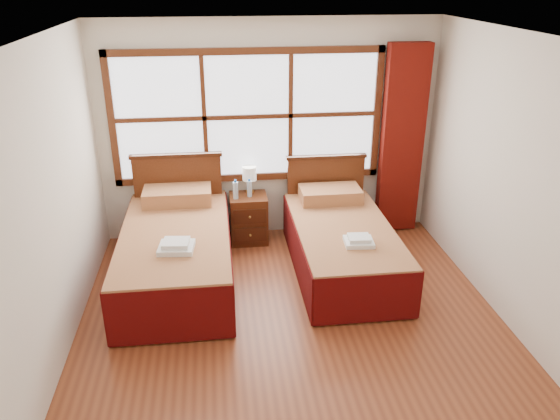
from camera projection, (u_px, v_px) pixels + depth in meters
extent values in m
plane|color=brown|center=(296.00, 337.00, 4.96)|extent=(4.50, 4.50, 0.00)
plane|color=white|center=(300.00, 40.00, 3.91)|extent=(4.50, 4.50, 0.00)
plane|color=silver|center=(269.00, 132.00, 6.48)|extent=(4.00, 0.00, 4.00)
plane|color=silver|center=(42.00, 219.00, 4.21)|extent=(0.00, 4.50, 4.50)
plane|color=silver|center=(529.00, 195.00, 4.66)|extent=(0.00, 4.50, 4.50)
cube|color=white|center=(248.00, 116.00, 6.34)|extent=(3.00, 0.02, 1.40)
cube|color=#502511|center=(249.00, 177.00, 6.62)|extent=(3.16, 0.06, 0.08)
cube|color=#502511|center=(246.00, 51.00, 6.02)|extent=(3.16, 0.06, 0.08)
cube|color=#502511|center=(112.00, 121.00, 6.15)|extent=(0.08, 0.06, 1.56)
cube|color=#502511|center=(377.00, 113.00, 6.50)|extent=(0.08, 0.06, 1.56)
cube|color=#502511|center=(204.00, 118.00, 6.27)|extent=(0.05, 0.05, 1.40)
cube|color=#502511|center=(291.00, 116.00, 6.38)|extent=(0.05, 0.05, 1.40)
cube|color=#502511|center=(248.00, 117.00, 6.32)|extent=(3.00, 0.05, 0.05)
cube|color=maroon|center=(402.00, 141.00, 6.58)|extent=(0.50, 0.16, 2.30)
cube|color=#3B1A0C|center=(178.00, 268.00, 5.80)|extent=(0.99, 1.97, 0.32)
cube|color=maroon|center=(175.00, 243.00, 5.68)|extent=(1.10, 2.19, 0.27)
cube|color=#540908|center=(123.00, 260.00, 5.68)|extent=(0.03, 2.19, 0.55)
cube|color=#540908|center=(229.00, 254.00, 5.80)|extent=(0.03, 2.19, 0.55)
cube|color=#540908|center=(170.00, 316.00, 4.75)|extent=(1.10, 0.03, 0.55)
cube|color=maroon|center=(178.00, 195.00, 6.31)|extent=(0.77, 0.45, 0.17)
cube|color=#502511|center=(179.00, 199.00, 6.56)|extent=(1.03, 0.06, 1.07)
cube|color=#3B1A0C|center=(176.00, 156.00, 6.34)|extent=(1.07, 0.08, 0.04)
cube|color=#3B1A0C|center=(342.00, 259.00, 6.00)|extent=(0.91, 1.81, 0.30)
cube|color=maroon|center=(343.00, 237.00, 5.89)|extent=(1.02, 2.01, 0.25)
cube|color=#540908|center=(297.00, 251.00, 5.89)|extent=(0.03, 2.01, 0.50)
cube|color=#540908|center=(388.00, 246.00, 6.01)|extent=(0.03, 2.01, 0.50)
cube|color=#540908|center=(367.00, 299.00, 5.04)|extent=(1.02, 0.03, 0.50)
cube|color=maroon|center=(330.00, 194.00, 6.47)|extent=(0.71, 0.41, 0.16)
cube|color=#502511|center=(325.00, 195.00, 6.78)|extent=(0.95, 0.06, 0.99)
cube|color=#3B1A0C|center=(326.00, 157.00, 6.58)|extent=(0.99, 0.08, 0.04)
cube|color=#502511|center=(249.00, 218.00, 6.62)|extent=(0.44, 0.39, 0.59)
cube|color=#3B1A0C|center=(250.00, 235.00, 6.48)|extent=(0.39, 0.02, 0.18)
cube|color=#3B1A0C|center=(250.00, 217.00, 6.39)|extent=(0.39, 0.02, 0.18)
sphere|color=#B5923D|center=(250.00, 235.00, 6.46)|extent=(0.03, 0.03, 0.03)
sphere|color=#B5923D|center=(250.00, 217.00, 6.37)|extent=(0.03, 0.03, 0.03)
cube|color=white|center=(176.00, 248.00, 5.24)|extent=(0.36, 0.32, 0.05)
cube|color=white|center=(176.00, 243.00, 5.22)|extent=(0.27, 0.24, 0.05)
cube|color=white|center=(359.00, 242.00, 5.46)|extent=(0.30, 0.27, 0.04)
cube|color=white|center=(359.00, 238.00, 5.44)|extent=(0.23, 0.20, 0.04)
cylinder|color=gold|center=(250.00, 191.00, 6.62)|extent=(0.10, 0.10, 0.02)
cylinder|color=gold|center=(250.00, 185.00, 6.58)|extent=(0.02, 0.02, 0.14)
cylinder|color=white|center=(249.00, 173.00, 6.52)|extent=(0.17, 0.17, 0.17)
cylinder|color=#ABC8DD|center=(236.00, 190.00, 6.39)|extent=(0.06, 0.06, 0.20)
cylinder|color=#1758B0|center=(235.00, 181.00, 6.34)|extent=(0.03, 0.03, 0.03)
cylinder|color=#ABC8DD|center=(250.00, 189.00, 6.45)|extent=(0.06, 0.06, 0.19)
cylinder|color=#1758B0|center=(249.00, 180.00, 6.41)|extent=(0.03, 0.03, 0.03)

